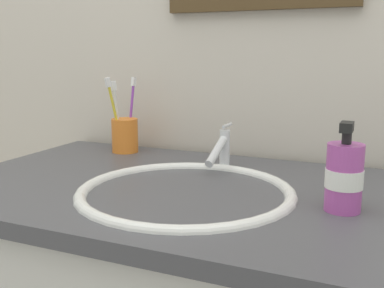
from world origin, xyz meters
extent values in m
cube|color=beige|center=(0.00, 0.34, 1.20)|extent=(2.30, 0.04, 2.40)
cube|color=#4C4C51|center=(0.00, 0.00, 0.90)|extent=(1.10, 0.60, 0.03)
ellipsoid|color=white|center=(-0.03, -0.05, 0.86)|extent=(0.36, 0.36, 0.12)
torus|color=white|center=(-0.03, -0.05, 0.92)|extent=(0.42, 0.42, 0.02)
cylinder|color=#595B60|center=(-0.03, -0.05, 0.80)|extent=(0.03, 0.03, 0.01)
cylinder|color=silver|center=(-0.03, 0.17, 0.96)|extent=(0.02, 0.02, 0.09)
cylinder|color=silver|center=(-0.03, 0.12, 0.97)|extent=(0.02, 0.11, 0.06)
cylinder|color=silver|center=(-0.03, 0.19, 1.01)|extent=(0.01, 0.05, 0.01)
cylinder|color=orange|center=(-0.34, 0.23, 0.96)|extent=(0.07, 0.07, 0.09)
cylinder|color=purple|center=(-0.34, 0.26, 1.01)|extent=(0.01, 0.04, 0.18)
cube|color=white|center=(-0.34, 0.28, 1.10)|extent=(0.01, 0.02, 0.03)
cylinder|color=yellow|center=(-0.35, 0.20, 1.01)|extent=(0.03, 0.05, 0.18)
cube|color=white|center=(-0.35, 0.18, 1.11)|extent=(0.01, 0.02, 0.03)
cylinder|color=white|center=(-0.35, 0.21, 1.01)|extent=(0.02, 0.02, 0.17)
cube|color=white|center=(-0.35, 0.20, 1.09)|extent=(0.02, 0.02, 0.02)
cylinder|color=#B24CA5|center=(0.25, -0.03, 0.97)|extent=(0.06, 0.06, 0.12)
cylinder|color=black|center=(0.25, -0.03, 1.04)|extent=(0.02, 0.02, 0.02)
cube|color=black|center=(0.25, -0.04, 1.06)|extent=(0.02, 0.04, 0.02)
cylinder|color=white|center=(0.25, -0.03, 0.97)|extent=(0.06, 0.06, 0.03)
camera|label=1|loc=(0.32, -0.82, 1.18)|focal=43.30mm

